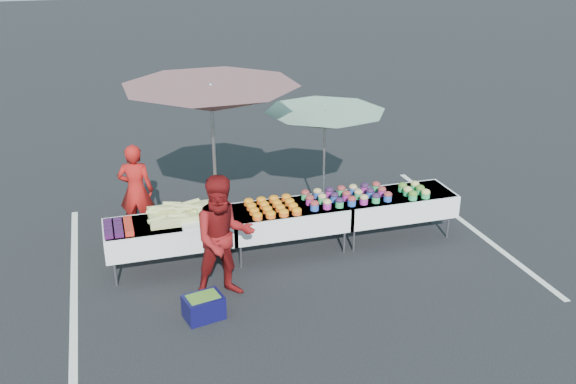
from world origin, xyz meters
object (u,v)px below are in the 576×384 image
object	(u,v)px
table_left	(170,232)
storage_bin	(204,307)
umbrella_left	(211,100)
table_center	(288,217)
table_right	(395,203)
vendor	(136,190)
customer	(224,238)
umbrella_right	(325,121)

from	to	relation	value
table_left	storage_bin	size ratio (longest dim) A/B	3.38
umbrella_left	storage_bin	distance (m)	2.95
table_left	umbrella_left	xyz separation A→B (m)	(0.78, 0.41, 1.81)
table_center	storage_bin	size ratio (longest dim) A/B	3.38
table_left	table_right	bearing A→B (deg)	0.00
table_left	table_center	size ratio (longest dim) A/B	1.00
vendor	storage_bin	xyz separation A→B (m)	(0.58, -2.74, -0.61)
table_left	umbrella_left	distance (m)	2.01
table_right	umbrella_left	distance (m)	3.38
table_center	umbrella_left	bearing A→B (deg)	158.30
vendor	customer	size ratio (longest dim) A/B	0.88
table_right	table_center	bearing A→B (deg)	180.00
customer	table_right	bearing A→B (deg)	16.42
table_center	table_right	bearing A→B (deg)	0.00
table_center	vendor	world-z (taller)	vendor
table_left	vendor	distance (m)	1.36
table_right	umbrella_right	bearing A→B (deg)	139.57
table_left	customer	distance (m)	1.19
customer	umbrella_right	size ratio (longest dim) A/B	0.78
table_right	umbrella_right	xyz separation A→B (m)	(-0.94, 0.80, 1.23)
table_right	storage_bin	world-z (taller)	table_right
table_right	vendor	bearing A→B (deg)	161.86
umbrella_left	vendor	bearing A→B (deg)	141.94
table_center	umbrella_right	bearing A→B (deg)	42.89
table_right	table_left	bearing A→B (deg)	180.00
customer	storage_bin	bearing A→B (deg)	-131.51
table_right	vendor	distance (m)	4.17
umbrella_right	table_center	bearing A→B (deg)	-137.11
umbrella_right	storage_bin	size ratio (longest dim) A/B	4.09
table_left	table_right	world-z (taller)	same
vendor	umbrella_right	xyz separation A→B (m)	(3.02, -0.50, 1.04)
table_right	umbrella_right	distance (m)	1.74
umbrella_right	umbrella_left	bearing A→B (deg)	-168.24
customer	table_center	bearing A→B (deg)	37.72
table_center	storage_bin	distance (m)	2.18
table_left	table_right	xyz separation A→B (m)	(3.60, 0.00, 0.00)
table_left	customer	bearing A→B (deg)	-58.21
vendor	umbrella_right	distance (m)	3.23
table_left	vendor	world-z (taller)	vendor
customer	table_left	bearing A→B (deg)	120.06
table_left	umbrella_left	bearing A→B (deg)	27.71
table_center	vendor	xyz separation A→B (m)	(-2.16, 1.30, 0.19)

